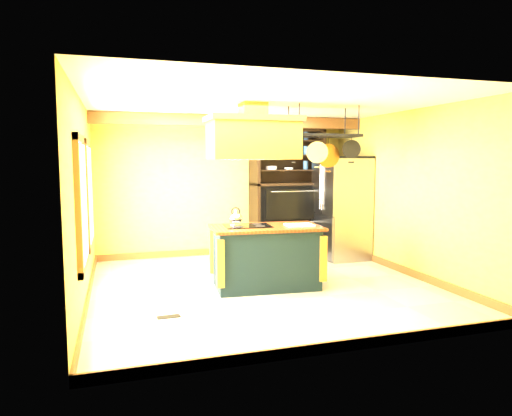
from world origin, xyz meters
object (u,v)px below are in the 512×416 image
range_hood (253,136)px  hutch (286,207)px  pot_rack (323,142)px  kitchen_island (266,256)px  refrigerator (341,210)px

range_hood → hutch: (1.38, 2.29, -1.28)m
range_hood → pot_rack: bearing=0.2°
range_hood → hutch: bearing=58.9°
pot_rack → hutch: 2.60m
kitchen_island → refrigerator: size_ratio=0.87×
kitchen_island → range_hood: bearing=-175.3°
range_hood → pot_rack: (1.10, 0.00, -0.07)m
hutch → kitchen_island: bearing=-117.3°
hutch → range_hood: bearing=-121.1°
kitchen_island → pot_rack: bearing=4.5°
kitchen_island → range_hood: 1.77m
pot_rack → refrigerator: bearing=53.7°
pot_rack → kitchen_island: bearing=-179.9°
hutch → pot_rack: bearing=-96.9°
hutch → refrigerator: bearing=-40.1°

